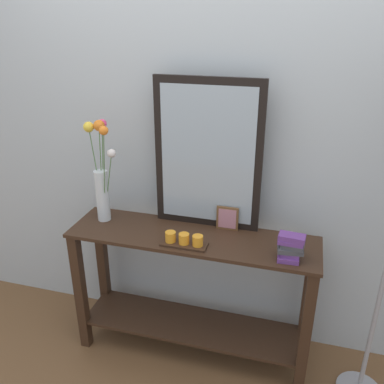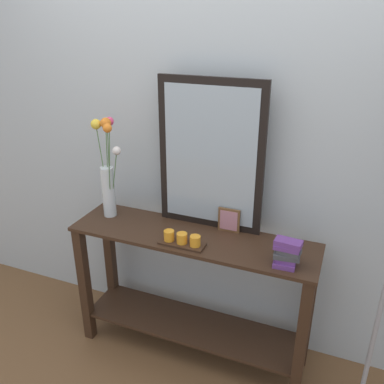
% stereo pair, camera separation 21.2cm
% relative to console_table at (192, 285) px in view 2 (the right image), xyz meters
% --- Properties ---
extents(ground_plane, '(7.00, 6.00, 0.02)m').
position_rel_console_table_xyz_m(ground_plane, '(0.00, 0.00, -0.49)').
color(ground_plane, brown).
extents(wall_back, '(6.40, 0.08, 2.70)m').
position_rel_console_table_xyz_m(wall_back, '(0.00, 0.30, 0.87)').
color(wall_back, '#B2BCC1').
rests_on(wall_back, ground).
extents(console_table, '(1.37, 0.37, 0.80)m').
position_rel_console_table_xyz_m(console_table, '(0.00, 0.00, 0.00)').
color(console_table, '#382316').
rests_on(console_table, ground).
extents(mirror_leaning, '(0.59, 0.03, 0.83)m').
position_rel_console_table_xyz_m(mirror_leaning, '(0.04, 0.15, 0.74)').
color(mirror_leaning, black).
rests_on(mirror_leaning, console_table).
extents(tall_vase_left, '(0.20, 0.21, 0.60)m').
position_rel_console_table_xyz_m(tall_vase_left, '(-0.54, 0.05, 0.59)').
color(tall_vase_left, silver).
rests_on(tall_vase_left, console_table).
extents(candle_tray, '(0.24, 0.09, 0.07)m').
position_rel_console_table_xyz_m(candle_tray, '(-0.01, -0.11, 0.35)').
color(candle_tray, '#382316').
rests_on(candle_tray, console_table).
extents(picture_frame_small, '(0.12, 0.01, 0.14)m').
position_rel_console_table_xyz_m(picture_frame_small, '(0.17, 0.12, 0.39)').
color(picture_frame_small, brown).
rests_on(picture_frame_small, console_table).
extents(book_stack, '(0.13, 0.11, 0.14)m').
position_rel_console_table_xyz_m(book_stack, '(0.53, -0.09, 0.39)').
color(book_stack, '#663884').
rests_on(book_stack, console_table).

